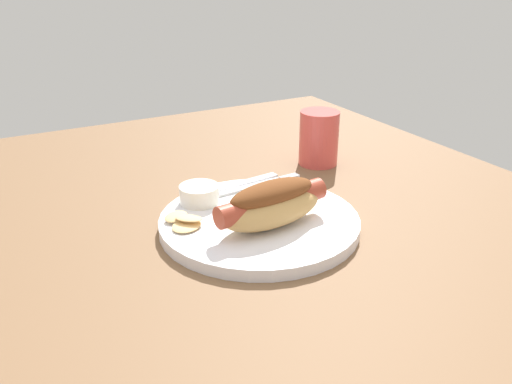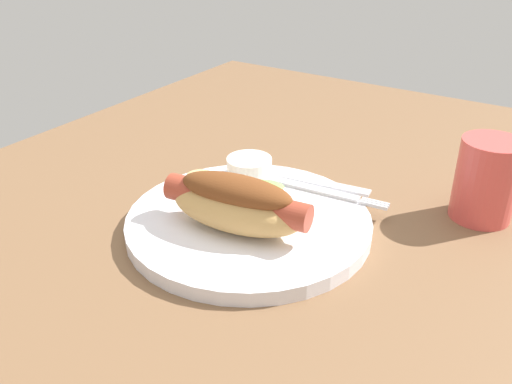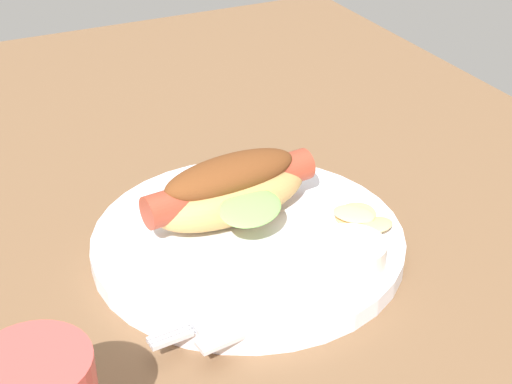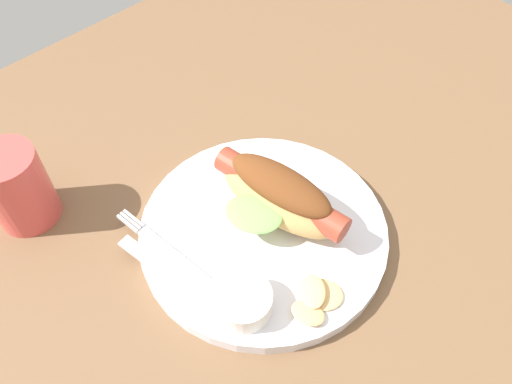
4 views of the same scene
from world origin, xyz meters
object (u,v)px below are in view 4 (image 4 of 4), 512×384
hot_dog (279,194)px  chips_pile (316,298)px  fork (175,257)px  knife (170,276)px  plate (263,231)px  drinking_cup (17,188)px  sauce_ramekin (243,302)px

hot_dog → chips_pile: hot_dog is taller
fork → knife: 2.20cm
plate → knife: bearing=167.4°
knife → chips_pile: bearing=-152.4°
fork → drinking_cup: drinking_cup is taller
hot_dog → fork: 12.65cm
hot_dog → sauce_ramekin: (-10.73, -5.51, -1.76)cm
plate → knife: (-10.83, 2.41, 0.98)cm
plate → knife: knife is taller
hot_dog → chips_pile: size_ratio=2.32×
hot_dog → knife: (-13.52, 2.10, -2.85)cm
hot_dog → fork: bearing=67.0°
plate → fork: (-9.13, 3.81, 1.00)cm
fork → knife: same height
sauce_ramekin → chips_pile: sauce_ramekin is taller
sauce_ramekin → knife: 8.18cm
fork → chips_pile: size_ratio=2.33×
fork → hot_dog: bearing=-110.8°
knife → drinking_cup: size_ratio=1.49×
sauce_ramekin → drinking_cup: size_ratio=0.59×
plate → drinking_cup: drinking_cup is taller
hot_dog → sauce_ramekin: bearing=110.6°
chips_pile → drinking_cup: 33.35cm
plate → sauce_ramekin: bearing=-147.1°
knife → fork: bearing=-57.4°
plate → drinking_cup: (-16.39, 20.69, 3.88)cm
drinking_cup → fork: bearing=-66.7°
plate → sauce_ramekin: 9.79cm
fork → drinking_cup: bearing=18.9°
plate → chips_pile: size_ratio=3.84×
plate → fork: fork is taller
sauce_ramekin → hot_dog: bearing=27.2°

